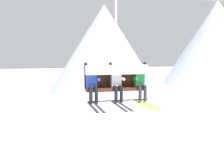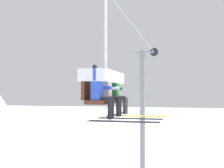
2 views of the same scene
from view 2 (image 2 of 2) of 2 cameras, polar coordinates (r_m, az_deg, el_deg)
lift_tower_far at (r=19.16m, az=6.26°, el=-4.91°), size 0.36×1.88×8.48m
lift_cable at (r=11.05m, az=3.61°, el=12.74°), size 18.86×0.05×0.05m
chairlift_chair at (r=7.50m, az=-1.82°, el=0.53°), size 2.04×0.74×3.42m
skier_blue at (r=6.66m, az=-2.07°, el=-1.73°), size 0.48×1.70×1.34m
skier_white at (r=7.43m, az=-0.25°, el=-1.75°), size 0.48×1.70×1.34m
skier_green at (r=8.23m, az=1.23°, el=-1.77°), size 0.48×1.70×1.34m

